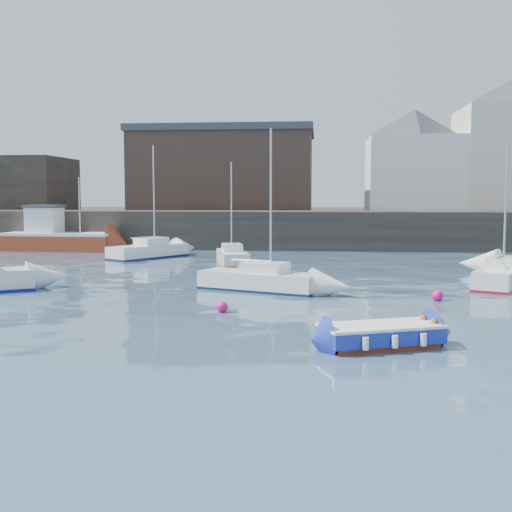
# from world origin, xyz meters

# --- Properties ---
(water) EXTENTS (220.00, 220.00, 0.00)m
(water) POSITION_xyz_m (0.00, 0.00, 0.00)
(water) COLOR #2D4760
(water) RESTS_ON ground
(quay_wall) EXTENTS (90.00, 5.00, 3.00)m
(quay_wall) POSITION_xyz_m (0.00, 35.00, 1.50)
(quay_wall) COLOR #28231E
(quay_wall) RESTS_ON ground
(land_strip) EXTENTS (90.00, 32.00, 2.80)m
(land_strip) POSITION_xyz_m (0.00, 53.00, 1.40)
(land_strip) COLOR #28231E
(land_strip) RESTS_ON ground
(bldg_east_d) EXTENTS (11.14, 11.14, 8.95)m
(bldg_east_d) POSITION_xyz_m (11.00, 41.50, 7.36)
(bldg_east_d) COLOR white
(bldg_east_d) RESTS_ON land_strip
(warehouse) EXTENTS (16.40, 10.40, 7.60)m
(warehouse) POSITION_xyz_m (-6.00, 43.00, 6.62)
(warehouse) COLOR #3D2D26
(warehouse) RESTS_ON land_strip
(blue_dinghy) EXTENTS (3.64, 2.57, 0.64)m
(blue_dinghy) POSITION_xyz_m (4.51, 1.31, 0.36)
(blue_dinghy) COLOR #94371B
(blue_dinghy) RESTS_ON ground
(fishing_boat) EXTENTS (8.65, 3.60, 5.63)m
(fishing_boat) POSITION_xyz_m (-17.42, 31.51, 1.09)
(fishing_boat) COLOR #94371B
(fishing_boat) RESTS_ON ground
(sailboat_b) EXTENTS (5.75, 3.69, 7.07)m
(sailboat_b) POSITION_xyz_m (0.22, 11.67, 0.46)
(sailboat_b) COLOR white
(sailboat_b) RESTS_ON ground
(sailboat_c) EXTENTS (3.60, 5.16, 6.53)m
(sailboat_c) POSITION_xyz_m (11.14, 13.89, 0.50)
(sailboat_c) COLOR white
(sailboat_c) RESTS_ON ground
(sailboat_f) EXTENTS (2.72, 5.08, 6.30)m
(sailboat_f) POSITION_xyz_m (-2.56, 22.98, 0.44)
(sailboat_f) COLOR white
(sailboat_f) RESTS_ON ground
(sailboat_h) EXTENTS (4.75, 6.01, 7.61)m
(sailboat_h) POSITION_xyz_m (-8.75, 26.22, 0.50)
(sailboat_h) COLOR white
(sailboat_h) RESTS_ON ground
(buoy_near) EXTENTS (0.42, 0.42, 0.42)m
(buoy_near) POSITION_xyz_m (-0.65, 6.21, 0.00)
(buoy_near) COLOR #E31179
(buoy_near) RESTS_ON ground
(buoy_mid) EXTENTS (0.46, 0.46, 0.46)m
(buoy_mid) POSITION_xyz_m (7.51, 9.54, 0.00)
(buoy_mid) COLOR #E31179
(buoy_mid) RESTS_ON ground
(buoy_far) EXTENTS (0.37, 0.37, 0.37)m
(buoy_far) POSITION_xyz_m (-1.56, 18.37, 0.00)
(buoy_far) COLOR #E31179
(buoy_far) RESTS_ON ground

